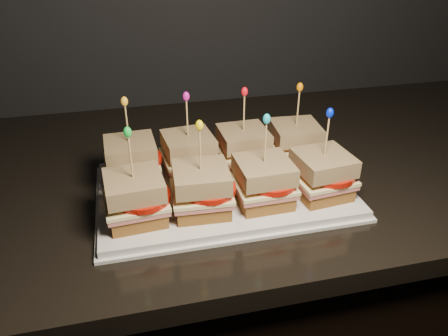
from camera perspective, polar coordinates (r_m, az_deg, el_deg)
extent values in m
cube|color=black|center=(1.18, -10.18, -20.43)|extent=(2.48, 0.69, 0.85)
cube|color=black|center=(0.89, -12.67, -1.69)|extent=(2.52, 0.73, 0.04)
cube|color=silver|center=(0.79, 0.00, -2.90)|extent=(0.44, 0.27, 0.02)
cube|color=silver|center=(0.79, 0.00, -3.27)|extent=(0.45, 0.28, 0.01)
cube|color=#593411|center=(0.82, -11.81, -0.66)|extent=(0.09, 0.09, 0.02)
cube|color=#C15855|center=(0.81, -11.92, 0.31)|extent=(0.10, 0.09, 0.01)
cube|color=#FEEDA3|center=(0.81, -11.97, 0.75)|extent=(0.10, 0.10, 0.01)
cylinder|color=#B01308|center=(0.80, -11.15, 1.11)|extent=(0.09, 0.09, 0.01)
cube|color=#502710|center=(0.79, -12.17, 2.44)|extent=(0.09, 0.09, 0.03)
cylinder|color=tan|center=(0.78, -12.51, 5.39)|extent=(0.00, 0.00, 0.09)
ellipsoid|color=#F4A924|center=(0.76, -12.88, 8.49)|extent=(0.01, 0.01, 0.02)
cube|color=#593411|center=(0.82, -4.55, 0.17)|extent=(0.09, 0.09, 0.02)
cube|color=#C15855|center=(0.82, -4.60, 1.14)|extent=(0.10, 0.10, 0.01)
cube|color=#FEEDA3|center=(0.81, -4.62, 1.58)|extent=(0.10, 0.10, 0.01)
cylinder|color=#B01308|center=(0.81, -3.73, 1.95)|extent=(0.09, 0.09, 0.01)
cube|color=#502710|center=(0.80, -4.69, 3.27)|extent=(0.10, 0.10, 0.03)
cylinder|color=tan|center=(0.78, -4.83, 6.22)|extent=(0.00, 0.00, 0.09)
ellipsoid|color=#C7169E|center=(0.77, -4.97, 9.31)|extent=(0.01, 0.01, 0.02)
cube|color=#593411|center=(0.84, 2.48, 0.97)|extent=(0.09, 0.09, 0.02)
cube|color=#C15855|center=(0.84, 2.51, 1.93)|extent=(0.10, 0.09, 0.01)
cube|color=#FEEDA3|center=(0.83, 2.52, 2.36)|extent=(0.10, 0.10, 0.01)
cylinder|color=#B01308|center=(0.83, 3.44, 2.72)|extent=(0.09, 0.09, 0.01)
cube|color=#502710|center=(0.82, 2.56, 4.03)|extent=(0.09, 0.09, 0.03)
cylinder|color=tan|center=(0.80, 2.63, 6.92)|extent=(0.00, 0.00, 0.09)
ellipsoid|color=red|center=(0.79, 2.70, 9.94)|extent=(0.01, 0.01, 0.02)
cube|color=#593411|center=(0.87, 9.11, 1.72)|extent=(0.09, 0.09, 0.02)
cube|color=#C15855|center=(0.87, 9.19, 2.64)|extent=(0.10, 0.10, 0.01)
cube|color=#FEEDA3|center=(0.86, 9.23, 3.06)|extent=(0.10, 0.10, 0.01)
cylinder|color=#B01308|center=(0.86, 10.16, 3.40)|extent=(0.09, 0.09, 0.01)
cube|color=#502710|center=(0.85, 9.37, 4.67)|extent=(0.09, 0.09, 0.03)
cylinder|color=tan|center=(0.84, 9.62, 7.46)|extent=(0.00, 0.00, 0.09)
ellipsoid|color=orange|center=(0.82, 9.89, 10.37)|extent=(0.01, 0.01, 0.02)
cube|color=#593411|center=(0.71, -11.28, -5.64)|extent=(0.09, 0.09, 0.02)
cube|color=#C15855|center=(0.70, -11.41, -4.58)|extent=(0.10, 0.10, 0.01)
cube|color=#FEEDA3|center=(0.70, -11.46, -4.10)|extent=(0.10, 0.10, 0.01)
cylinder|color=#B01308|center=(0.69, -10.50, -3.74)|extent=(0.09, 0.09, 0.01)
cube|color=#502710|center=(0.68, -11.68, -2.23)|extent=(0.09, 0.09, 0.03)
cylinder|color=tan|center=(0.66, -12.07, 1.07)|extent=(0.00, 0.00, 0.09)
ellipsoid|color=green|center=(0.64, -12.49, 4.60)|extent=(0.01, 0.01, 0.02)
cube|color=#593411|center=(0.72, -2.92, -4.63)|extent=(0.09, 0.09, 0.02)
cube|color=#C15855|center=(0.71, -2.96, -3.57)|extent=(0.10, 0.10, 0.01)
cube|color=#FEEDA3|center=(0.71, -2.97, -3.09)|extent=(0.10, 0.10, 0.01)
cylinder|color=#B01308|center=(0.70, -1.93, -2.72)|extent=(0.09, 0.09, 0.01)
cube|color=#502710|center=(0.69, -3.03, -1.22)|extent=(0.09, 0.09, 0.03)
cylinder|color=tan|center=(0.67, -3.13, 2.08)|extent=(0.00, 0.00, 0.09)
ellipsoid|color=yellow|center=(0.65, -3.24, 5.59)|extent=(0.01, 0.01, 0.02)
cube|color=#593411|center=(0.74, 5.08, -3.57)|extent=(0.09, 0.09, 0.02)
cube|color=#C15855|center=(0.73, 5.13, -2.53)|extent=(0.10, 0.09, 0.01)
cube|color=#FEEDA3|center=(0.73, 5.16, -2.06)|extent=(0.10, 0.10, 0.01)
cylinder|color=#B01308|center=(0.72, 6.23, -1.68)|extent=(0.09, 0.09, 0.01)
cube|color=#502710|center=(0.71, 5.25, -0.23)|extent=(0.09, 0.09, 0.03)
cylinder|color=tan|center=(0.69, 5.42, 2.99)|extent=(0.00, 0.00, 0.09)
ellipsoid|color=#15AEBB|center=(0.67, 5.60, 6.41)|extent=(0.01, 0.01, 0.02)
cube|color=#593411|center=(0.78, 12.47, -2.53)|extent=(0.09, 0.09, 0.02)
cube|color=#C15855|center=(0.77, 12.59, -1.53)|extent=(0.10, 0.10, 0.01)
cube|color=#FEEDA3|center=(0.76, 12.65, -1.08)|extent=(0.11, 0.10, 0.01)
cylinder|color=#B01308|center=(0.76, 13.72, -0.71)|extent=(0.09, 0.09, 0.01)
cube|color=#502710|center=(0.75, 12.87, 0.69)|extent=(0.10, 0.10, 0.03)
cylinder|color=tan|center=(0.73, 13.26, 3.76)|extent=(0.00, 0.00, 0.09)
ellipsoid|color=#041ED9|center=(0.71, 13.67, 7.02)|extent=(0.01, 0.01, 0.02)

